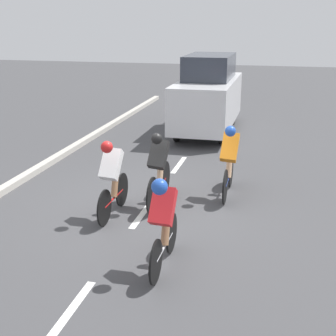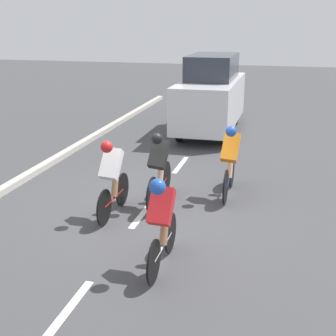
% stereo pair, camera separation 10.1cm
% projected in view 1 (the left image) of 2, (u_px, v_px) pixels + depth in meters
% --- Properties ---
extents(ground_plane, '(60.00, 60.00, 0.00)m').
position_uv_depth(ground_plane, '(147.00, 207.00, 9.19)').
color(ground_plane, '#424244').
extents(lane_stripe_near, '(0.12, 1.40, 0.01)m').
position_uv_depth(lane_stripe_near, '(70.00, 311.00, 5.93)').
color(lane_stripe_near, white).
rests_on(lane_stripe_near, ground).
extents(lane_stripe_mid, '(0.12, 1.40, 0.01)m').
position_uv_depth(lane_stripe_mid, '(143.00, 213.00, 8.89)').
color(lane_stripe_mid, white).
rests_on(lane_stripe_mid, ground).
extents(lane_stripe_far, '(0.12, 1.40, 0.01)m').
position_uv_depth(lane_stripe_far, '(179.00, 165.00, 11.85)').
color(lane_stripe_far, white).
rests_on(lane_stripe_far, ground).
extents(cyclist_red, '(0.34, 1.59, 1.49)m').
position_uv_depth(cyclist_red, '(163.00, 220.00, 6.69)').
color(cyclist_red, black).
rests_on(cyclist_red, ground).
extents(cyclist_orange, '(0.36, 1.73, 1.55)m').
position_uv_depth(cyclist_orange, '(229.00, 159.00, 9.54)').
color(cyclist_orange, black).
rests_on(cyclist_orange, ground).
extents(cyclist_black, '(0.37, 1.75, 1.52)m').
position_uv_depth(cyclist_black, '(159.00, 167.00, 9.08)').
color(cyclist_black, black).
rests_on(cyclist_black, ground).
extents(cyclist_white, '(0.35, 1.62, 1.52)m').
position_uv_depth(cyclist_white, '(112.00, 176.00, 8.53)').
color(cyclist_white, black).
rests_on(cyclist_white, ground).
extents(support_car, '(1.70, 4.58, 2.46)m').
position_uv_depth(support_car, '(208.00, 95.00, 14.97)').
color(support_car, black).
rests_on(support_car, ground).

